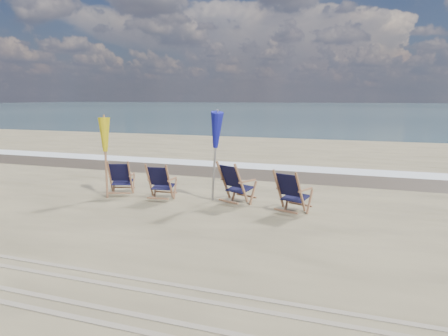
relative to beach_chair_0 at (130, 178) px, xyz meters
The scene contains 10 objects.
ocean 125.70m from the beach_chair_0, 88.80° to the left, with size 400.00×400.00×0.00m, color #3A5860.
surf_foam 6.55m from the beach_chair_0, 66.20° to the left, with size 200.00×1.40×0.01m, color silver.
wet_sand_strip 5.21m from the beach_chair_0, 59.51° to the left, with size 200.00×2.60×0.00m, color #42362A.
tire_tracks 5.78m from the beach_chair_0, 62.79° to the right, with size 80.00×1.30×0.01m, color gray, non-canonical shape.
beach_chair_0 is the anchor object (origin of this frame).
beach_chair_1 1.28m from the beach_chair_0, 10.79° to the right, with size 0.60×0.68×0.94m, color black, non-canonical shape.
beach_chair_2 3.06m from the beach_chair_0, ahead, with size 0.67×0.75×1.04m, color black, non-canonical shape.
beach_chair_3 4.53m from the beach_chair_0, ahead, with size 0.64×0.72×0.99m, color black, non-canonical shape.
umbrella_yellow 1.19m from the beach_chair_0, 140.93° to the right, with size 0.30×0.30×2.01m.
umbrella_blue 2.60m from the beach_chair_0, ahead, with size 0.30×0.30×2.21m.
Camera 1 is at (3.53, -7.19, 2.51)m, focal length 35.00 mm.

